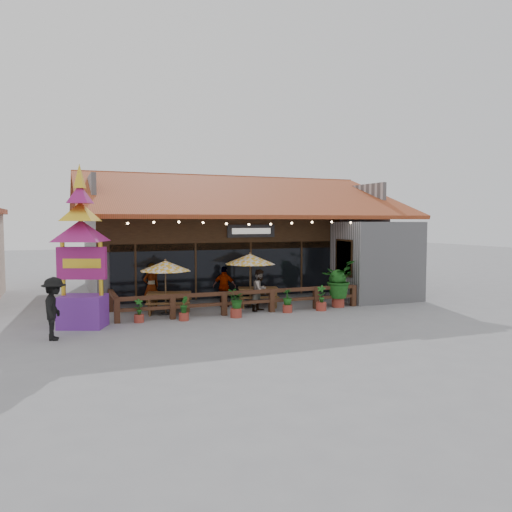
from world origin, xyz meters
name	(u,v)px	position (x,y,z in m)	size (l,w,h in m)	color
ground	(278,309)	(0.00, 0.00, 0.00)	(100.00, 100.00, 0.00)	gray
restaurant_building	(232,248)	(0.26, 6.61, 2.21)	(15.50, 14.73, 6.09)	#AAA9AE
patio_railing	(228,298)	(-2.25, -0.27, 0.61)	(10.00, 2.60, 0.92)	#4A291A
umbrella_left	(165,266)	(-4.54, 0.57, 1.89)	(2.49, 2.49, 2.17)	brown
umbrella_right	(250,259)	(-0.92, 0.81, 2.04)	(2.49, 2.49, 2.34)	brown
picnic_table_left	(169,299)	(-4.36, 0.78, 0.55)	(2.04, 1.88, 0.82)	brown
picnic_table_right	(258,294)	(-0.50, 0.97, 0.54)	(1.99, 1.83, 0.80)	brown
thai_sign_tower	(81,235)	(-7.66, -0.79, 3.16)	(2.87, 2.87, 5.98)	#6A2A9B
tropical_plant	(338,280)	(2.59, -0.46, 1.14)	(1.89, 1.85, 1.99)	maroon
diner_a	(151,287)	(-4.90, 1.69, 0.96)	(0.70, 0.46, 1.93)	#352211
diner_b	(260,290)	(-0.86, -0.14, 0.85)	(0.82, 0.64, 1.69)	#352211
diner_c	(224,287)	(-1.89, 1.34, 0.86)	(1.01, 0.42, 1.72)	#352211
pedestrian	(54,309)	(-8.55, -2.39, 0.97)	(1.25, 0.72, 1.93)	black
planter_a	(139,312)	(-5.75, -0.66, 0.36)	(0.35, 0.35, 0.87)	maroon
planter_b	(184,310)	(-4.18, -0.91, 0.40)	(0.36, 0.38, 0.89)	maroon
planter_c	(236,302)	(-2.20, -1.05, 0.59)	(0.70, 0.62, 1.05)	maroon
planter_d	(287,301)	(0.04, -0.84, 0.45)	(0.44, 0.44, 0.94)	maroon
planter_e	(321,300)	(1.50, -0.96, 0.44)	(0.44, 0.43, 1.04)	maroon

